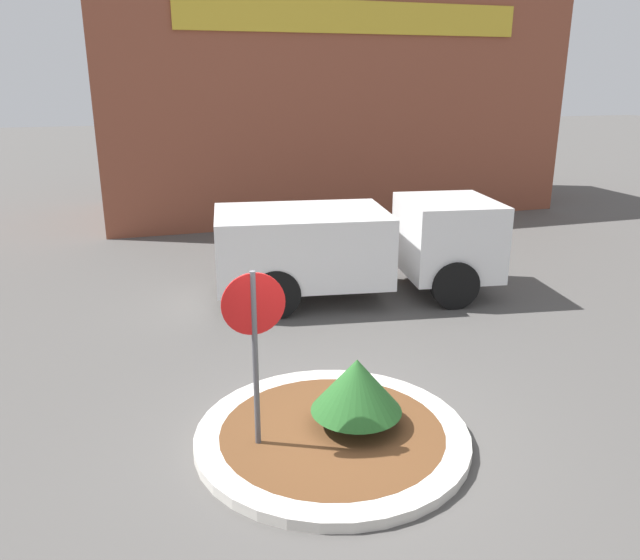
{
  "coord_description": "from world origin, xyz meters",
  "views": [
    {
      "loc": [
        -2.22,
        -6.6,
        4.41
      ],
      "look_at": [
        0.65,
        2.6,
        1.29
      ],
      "focal_mm": 35.0,
      "sensor_mm": 36.0,
      "label": 1
    }
  ],
  "objects": [
    {
      "name": "traffic_island",
      "position": [
        0.0,
        0.0,
        0.07
      ],
      "size": [
        3.5,
        3.5,
        0.14
      ],
      "color": "beige",
      "rests_on": "ground_plane"
    },
    {
      "name": "utility_truck",
      "position": [
        2.23,
        5.19,
        1.14
      ],
      "size": [
        6.07,
        3.09,
        2.01
      ],
      "rotation": [
        0.0,
        0.0,
        -0.15
      ],
      "color": "white",
      "rests_on": "ground_plane"
    },
    {
      "name": "island_shrub",
      "position": [
        0.34,
        0.05,
        0.71
      ],
      "size": [
        1.18,
        1.18,
        0.92
      ],
      "color": "brown",
      "rests_on": "traffic_island"
    },
    {
      "name": "stop_sign",
      "position": [
        -0.95,
        0.02,
        1.64
      ],
      "size": [
        0.75,
        0.07,
        2.35
      ],
      "color": "#4C4C51",
      "rests_on": "ground_plane"
    },
    {
      "name": "storefront_building",
      "position": [
        4.62,
        14.86,
        3.47
      ],
      "size": [
        15.04,
        6.07,
        6.93
      ],
      "color": "brown",
      "rests_on": "ground_plane"
    },
    {
      "name": "ground_plane",
      "position": [
        0.0,
        0.0,
        0.0
      ],
      "size": [
        120.0,
        120.0,
        0.0
      ],
      "primitive_type": "plane",
      "color": "#514F4C"
    }
  ]
}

